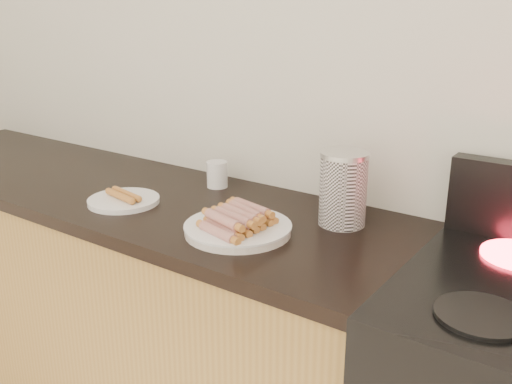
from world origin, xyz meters
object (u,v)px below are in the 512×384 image
Objects in this scene: side_plate at (124,201)px; canister at (343,189)px; main_plate at (238,230)px; mug at (217,174)px.

canister is at bearing 20.12° from side_plate.
side_plate is 0.68m from canister.
side_plate is (-0.44, -0.01, -0.00)m from main_plate.
side_plate is 0.33m from mug.
main_plate is at bearing -131.55° from canister.
mug is at bearing 65.80° from side_plate.
main_plate reaches higher than side_plate.
main_plate is 0.31m from canister.
main_plate is 1.30× the size of side_plate.
mug reaches higher than main_plate.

